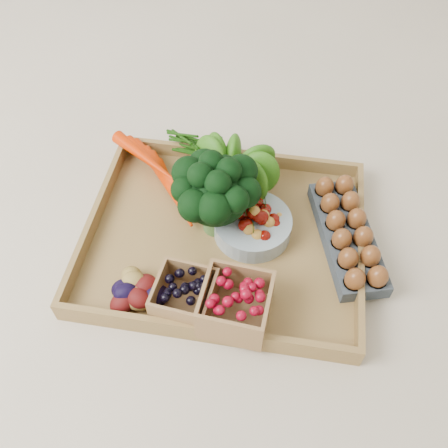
% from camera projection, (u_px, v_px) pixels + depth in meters
% --- Properties ---
extents(ground, '(4.00, 4.00, 0.00)m').
position_uv_depth(ground, '(224.00, 242.00, 1.03)').
color(ground, beige).
rests_on(ground, ground).
extents(tray, '(0.55, 0.45, 0.01)m').
position_uv_depth(tray, '(224.00, 240.00, 1.02)').
color(tray, olive).
rests_on(tray, ground).
extents(carrots, '(0.20, 0.15, 0.05)m').
position_uv_depth(carrots, '(166.00, 179.00, 1.08)').
color(carrots, red).
rests_on(carrots, tray).
extents(lettuce, '(0.13, 0.13, 0.13)m').
position_uv_depth(lettuce, '(230.00, 169.00, 1.04)').
color(lettuce, '#1A4E0C').
rests_on(lettuce, tray).
extents(broccoli, '(0.17, 0.17, 0.14)m').
position_uv_depth(broccoli, '(215.00, 206.00, 0.98)').
color(broccoli, black).
rests_on(broccoli, tray).
extents(cherry_bowl, '(0.16, 0.16, 0.04)m').
position_uv_depth(cherry_bowl, '(252.00, 226.00, 1.01)').
color(cherry_bowl, '#8C9EA5').
rests_on(cherry_bowl, tray).
extents(egg_carton, '(0.17, 0.29, 0.03)m').
position_uv_depth(egg_carton, '(347.00, 237.00, 1.00)').
color(egg_carton, '#384048').
rests_on(egg_carton, tray).
extents(potatoes, '(0.12, 0.12, 0.07)m').
position_uv_depth(potatoes, '(136.00, 289.00, 0.90)').
color(potatoes, '#3E0A09').
rests_on(potatoes, tray).
extents(punnet_blackberry, '(0.11, 0.11, 0.07)m').
position_uv_depth(punnet_blackberry, '(185.00, 296.00, 0.89)').
color(punnet_blackberry, black).
rests_on(punnet_blackberry, tray).
extents(punnet_raspberry, '(0.13, 0.13, 0.08)m').
position_uv_depth(punnet_raspberry, '(236.00, 304.00, 0.88)').
color(punnet_raspberry, maroon).
rests_on(punnet_raspberry, tray).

